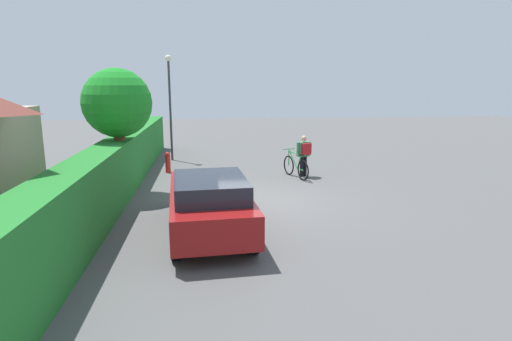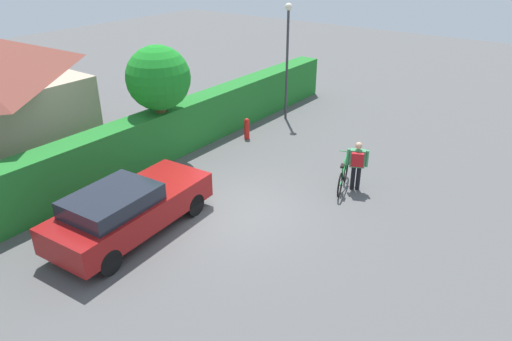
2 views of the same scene
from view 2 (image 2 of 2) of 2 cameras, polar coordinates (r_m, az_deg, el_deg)
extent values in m
plane|color=#525252|center=(13.24, -2.03, -4.99)|extent=(60.00, 60.00, 0.00)
cube|color=#227529|center=(15.65, -14.68, 2.75)|extent=(21.95, 0.90, 1.71)
cube|color=maroon|center=(12.45, -14.69, -4.61)|extent=(4.55, 2.04, 0.69)
cube|color=#1E232D|center=(11.86, -16.95, -3.47)|extent=(2.23, 1.67, 0.41)
cylinder|color=black|center=(14.01, -12.35, -2.31)|extent=(0.64, 0.22, 0.63)
cylinder|color=black|center=(13.06, -7.41, -4.09)|extent=(0.64, 0.22, 0.63)
cylinder|color=black|center=(12.40, -22.06, -7.83)|extent=(0.64, 0.22, 0.63)
cylinder|color=black|center=(11.32, -17.24, -10.46)|extent=(0.64, 0.22, 0.63)
torus|color=black|center=(14.98, 10.74, 0.06)|extent=(0.72, 0.27, 0.74)
torus|color=black|center=(14.04, 10.06, -1.75)|extent=(0.72, 0.27, 0.74)
cylinder|color=#268C3F|center=(14.56, 10.63, 0.53)|extent=(0.66, 0.24, 0.64)
cylinder|color=#268C3F|center=(14.19, 10.33, -0.34)|extent=(0.26, 0.11, 0.55)
cylinder|color=#268C3F|center=(14.34, 10.62, 1.16)|extent=(0.81, 0.29, 0.10)
cylinder|color=#268C3F|center=(14.22, 10.19, -1.42)|extent=(0.40, 0.16, 0.05)
cylinder|color=#268C3F|center=(14.86, 10.83, 1.08)|extent=(0.05, 0.05, 0.59)
cube|color=black|center=(13.96, 10.35, 0.55)|extent=(0.24, 0.16, 0.06)
cylinder|color=#268C3F|center=(14.73, 10.94, 2.24)|extent=(0.18, 0.48, 0.03)
cylinder|color=black|center=(14.53, 11.55, -0.85)|extent=(0.13, 0.13, 0.76)
cylinder|color=black|center=(14.53, 12.18, -0.91)|extent=(0.13, 0.13, 0.76)
cube|color=#3F8C59|center=(14.25, 12.10, 1.45)|extent=(0.36, 0.49, 0.54)
sphere|color=tan|center=(14.09, 12.25, 2.94)|extent=(0.21, 0.21, 0.21)
cylinder|color=#3F8C59|center=(14.25, 11.02, 1.61)|extent=(0.09, 0.09, 0.51)
cylinder|color=#3F8C59|center=(14.25, 13.20, 1.39)|extent=(0.09, 0.09, 0.51)
cube|color=#AF191E|center=(14.09, 12.09, 1.30)|extent=(0.29, 0.39, 0.41)
cylinder|color=#38383D|center=(19.57, 3.73, 12.33)|extent=(0.10, 0.10, 4.38)
sphere|color=#F2EDCC|center=(19.15, 3.94, 19.05)|extent=(0.28, 0.28, 0.28)
cylinder|color=brown|center=(16.22, -11.12, 4.94)|extent=(0.35, 0.35, 2.22)
sphere|color=#1B8724|center=(15.69, -11.67, 10.84)|extent=(2.07, 2.07, 2.07)
cylinder|color=red|center=(17.94, -1.11, 4.92)|extent=(0.20, 0.20, 0.70)
sphere|color=red|center=(17.81, -1.13, 6.03)|extent=(0.18, 0.18, 0.18)
camera|label=1|loc=(9.78, -65.30, -11.01)|focal=29.16mm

